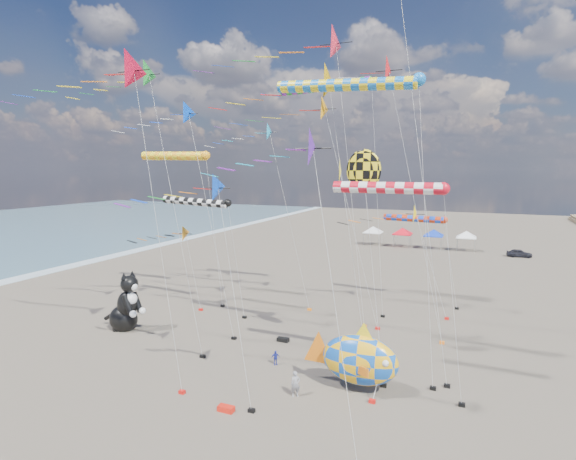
% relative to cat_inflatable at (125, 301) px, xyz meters
% --- Properties ---
extents(ground, '(260.00, 260.00, 0.00)m').
position_rel_cat_inflatable_xyz_m(ground, '(15.61, -11.00, -2.49)').
color(ground, brown).
rests_on(ground, ground).
extents(delta_kite_0, '(15.95, 3.03, 24.84)m').
position_rel_cat_inflatable_xyz_m(delta_kite_0, '(14.01, 8.27, 20.58)').
color(delta_kite_0, red).
rests_on(delta_kite_0, ground).
extents(delta_kite_1, '(10.25, 2.03, 20.56)m').
position_rel_cat_inflatable_xyz_m(delta_kite_1, '(4.74, -2.19, 16.71)').
color(delta_kite_1, green).
rests_on(delta_kite_1, ground).
extents(delta_kite_2, '(9.82, 1.80, 17.40)m').
position_rel_cat_inflatable_xyz_m(delta_kite_2, '(7.75, 10.67, 13.62)').
color(delta_kite_2, '#1FA7E0').
rests_on(delta_kite_2, ground).
extents(delta_kite_3, '(9.70, 1.72, 12.98)m').
position_rel_cat_inflatable_xyz_m(delta_kite_3, '(11.09, -7.17, 9.22)').
color(delta_kite_3, blue).
rests_on(delta_kite_3, ground).
extents(delta_kite_4, '(13.62, 2.46, 19.90)m').
position_rel_cat_inflatable_xyz_m(delta_kite_4, '(6.41, -6.95, 15.86)').
color(delta_kite_4, red).
rests_on(delta_kite_4, ground).
extents(delta_kite_6, '(8.11, 1.86, 14.98)m').
position_rel_cat_inflatable_xyz_m(delta_kite_6, '(18.42, -10.00, 11.23)').
color(delta_kite_6, '#5A239D').
rests_on(delta_kite_6, ground).
extents(delta_kite_7, '(9.27, 1.70, 7.88)m').
position_rel_cat_inflatable_xyz_m(delta_kite_7, '(-1.27, 6.67, 4.14)').
color(delta_kite_7, orange).
rests_on(delta_kite_7, ground).
extents(delta_kite_8, '(14.81, 2.22, 21.57)m').
position_rel_cat_inflatable_xyz_m(delta_kite_8, '(17.78, 6.99, 17.61)').
color(delta_kite_8, red).
rests_on(delta_kite_8, ground).
extents(delta_kite_9, '(11.36, 2.45, 19.76)m').
position_rel_cat_inflatable_xyz_m(delta_kite_9, '(16.23, 0.33, 15.77)').
color(delta_kite_9, '#D59A0A').
rests_on(delta_kite_9, ground).
extents(delta_kite_10, '(10.77, 1.89, 18.28)m').
position_rel_cat_inflatable_xyz_m(delta_kite_10, '(4.16, 1.64, 14.47)').
color(delta_kite_10, blue).
rests_on(delta_kite_10, ground).
extents(delta_kite_11, '(14.12, 2.19, 19.15)m').
position_rel_cat_inflatable_xyz_m(delta_kite_11, '(13.32, 8.14, 15.20)').
color(delta_kite_11, '#FF9E0F').
rests_on(delta_kite_11, ground).
extents(delta_kite_12, '(10.08, 1.87, 10.14)m').
position_rel_cat_inflatable_xyz_m(delta_kite_12, '(19.63, 12.97, 6.35)').
color(delta_kite_12, yellow).
rests_on(delta_kite_12, ground).
extents(windsock_0, '(7.74, 0.69, 12.40)m').
position_rel_cat_inflatable_xyz_m(windsock_0, '(21.60, -2.07, 9.48)').
color(windsock_0, red).
rests_on(windsock_0, ground).
extents(windsock_1, '(8.54, 0.70, 10.53)m').
position_rel_cat_inflatable_xyz_m(windsock_1, '(2.96, 6.34, 7.63)').
color(windsock_1, black).
rests_on(windsock_1, ground).
extents(windsock_2, '(10.00, 0.88, 20.73)m').
position_rel_cat_inflatable_xyz_m(windsock_2, '(13.52, 11.42, 17.73)').
color(windsock_2, '#188726').
rests_on(windsock_2, ground).
extents(windsock_3, '(10.28, 0.78, 18.43)m').
position_rel_cat_inflatable_xyz_m(windsock_3, '(18.73, -0.73, 15.47)').
color(windsock_3, blue).
rests_on(windsock_3, ground).
extents(windsock_4, '(7.28, 0.67, 8.75)m').
position_rel_cat_inflatable_xyz_m(windsock_4, '(20.77, 16.38, 5.86)').
color(windsock_4, red).
rests_on(windsock_4, ground).
extents(windsock_5, '(8.77, 0.86, 14.77)m').
position_rel_cat_inflatable_xyz_m(windsock_5, '(-0.62, 8.48, 11.79)').
color(windsock_5, '#FFA115').
rests_on(windsock_5, ground).
extents(angelfish_kite, '(3.74, 3.02, 14.32)m').
position_rel_cat_inflatable_xyz_m(angelfish_kite, '(19.12, 0.46, 10.41)').
color(angelfish_kite, yellow).
rests_on(angelfish_kite, ground).
extents(cat_inflatable, '(3.90, 2.33, 4.98)m').
position_rel_cat_inflatable_xyz_m(cat_inflatable, '(0.00, 0.00, 0.00)').
color(cat_inflatable, black).
rests_on(cat_inflatable, ground).
extents(fish_inflatable, '(6.05, 2.15, 4.29)m').
position_rel_cat_inflatable_xyz_m(fish_inflatable, '(20.03, -2.65, -0.51)').
color(fish_inflatable, blue).
rests_on(fish_inflatable, ground).
extents(person_adult, '(0.66, 0.63, 1.51)m').
position_rel_cat_inflatable_xyz_m(person_adult, '(16.82, -4.65, -1.73)').
color(person_adult, gray).
rests_on(person_adult, ground).
extents(child_green, '(0.52, 0.41, 1.07)m').
position_rel_cat_inflatable_xyz_m(child_green, '(20.12, -1.18, -1.96)').
color(child_green, '#197B41').
rests_on(child_green, ground).
extents(child_blue, '(0.59, 0.57, 0.99)m').
position_rel_cat_inflatable_xyz_m(child_blue, '(13.98, -1.23, -1.99)').
color(child_blue, '#212BA1').
rests_on(child_blue, ground).
extents(kite_bag_0, '(0.90, 0.44, 0.30)m').
position_rel_cat_inflatable_xyz_m(kite_bag_0, '(12.82, 2.73, -2.34)').
color(kite_bag_0, black).
rests_on(kite_bag_0, ground).
extents(kite_bag_1, '(0.90, 0.44, 0.30)m').
position_rel_cat_inflatable_xyz_m(kite_bag_1, '(13.95, -7.63, -2.34)').
color(kite_bag_1, red).
rests_on(kite_bag_1, ground).
extents(tent_row, '(19.20, 4.20, 3.80)m').
position_rel_cat_inflatable_xyz_m(tent_row, '(17.11, 49.00, 0.66)').
color(tent_row, white).
rests_on(tent_row, ground).
extents(parked_car, '(3.60, 1.66, 1.19)m').
position_rel_cat_inflatable_xyz_m(parked_car, '(32.15, 47.00, -1.89)').
color(parked_car, '#26262D').
rests_on(parked_car, ground).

